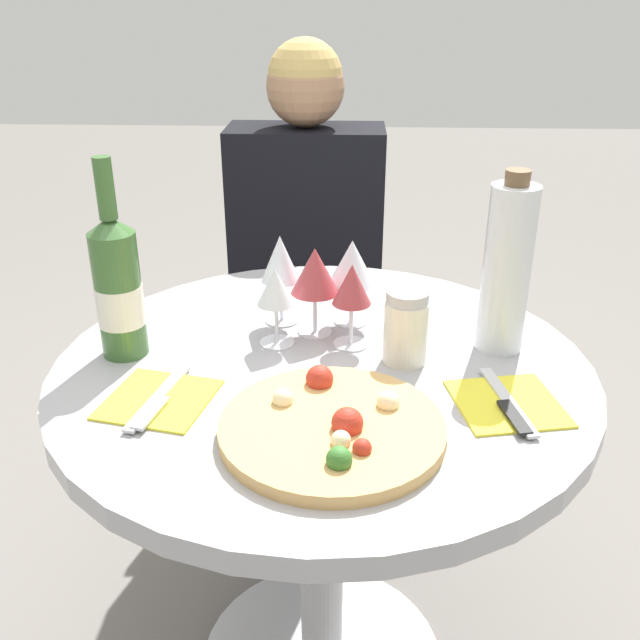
{
  "coord_description": "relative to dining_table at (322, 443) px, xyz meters",
  "views": [
    {
      "loc": [
        0.04,
        -1.02,
        1.27
      ],
      "look_at": [
        -0.0,
        -0.05,
        0.81
      ],
      "focal_mm": 40.0,
      "sensor_mm": 36.0,
      "label": 1
    }
  ],
  "objects": [
    {
      "name": "pizza_large",
      "position": [
        0.02,
        -0.2,
        0.17
      ],
      "size": [
        0.31,
        0.31,
        0.05
      ],
      "color": "tan",
      "rests_on": "dining_table"
    },
    {
      "name": "wine_glass_front_right",
      "position": [
        0.05,
        0.07,
        0.27
      ],
      "size": [
        0.07,
        0.07,
        0.15
      ],
      "color": "silver",
      "rests_on": "dining_table"
    },
    {
      "name": "wine_glass_front_left",
      "position": [
        -0.08,
        0.07,
        0.26
      ],
      "size": [
        0.06,
        0.06,
        0.14
      ],
      "color": "silver",
      "rests_on": "dining_table"
    },
    {
      "name": "wine_glass_back_left",
      "position": [
        -0.08,
        0.16,
        0.28
      ],
      "size": [
        0.07,
        0.07,
        0.16
      ],
      "color": "silver",
      "rests_on": "dining_table"
    },
    {
      "name": "place_setting_right",
      "position": [
        0.28,
        -0.12,
        0.16
      ],
      "size": [
        0.18,
        0.19,
        0.01
      ],
      "color": "yellow",
      "rests_on": "dining_table"
    },
    {
      "name": "chair_behind_diner",
      "position": [
        -0.07,
        0.81,
        -0.11
      ],
      "size": [
        0.39,
        0.39,
        0.92
      ],
      "rotation": [
        0.0,
        0.0,
        3.14
      ],
      "color": "silver",
      "rests_on": "ground_plane"
    },
    {
      "name": "sugar_shaker",
      "position": [
        0.13,
        0.01,
        0.22
      ],
      "size": [
        0.07,
        0.07,
        0.12
      ],
      "color": "silver",
      "rests_on": "dining_table"
    },
    {
      "name": "wine_glass_center",
      "position": [
        -0.02,
        0.11,
        0.27
      ],
      "size": [
        0.08,
        0.08,
        0.16
      ],
      "color": "silver",
      "rests_on": "dining_table"
    },
    {
      "name": "wine_glass_back_right",
      "position": [
        0.05,
        0.16,
        0.27
      ],
      "size": [
        0.08,
        0.08,
        0.16
      ],
      "color": "silver",
      "rests_on": "dining_table"
    },
    {
      "name": "place_setting_left",
      "position": [
        -0.24,
        -0.13,
        0.16
      ],
      "size": [
        0.18,
        0.19,
        0.01
      ],
      "color": "yellow",
      "rests_on": "dining_table"
    },
    {
      "name": "dining_table",
      "position": [
        0.0,
        0.0,
        0.0
      ],
      "size": [
        0.88,
        0.88,
        0.71
      ],
      "color": "#B2B2B7",
      "rests_on": "ground_plane"
    },
    {
      "name": "wine_bottle",
      "position": [
        -0.33,
        0.02,
        0.28
      ],
      "size": [
        0.08,
        0.08,
        0.33
      ],
      "color": "#38602D",
      "rests_on": "dining_table"
    },
    {
      "name": "tall_carafe",
      "position": [
        0.3,
        0.07,
        0.3
      ],
      "size": [
        0.08,
        0.08,
        0.31
      ],
      "color": "silver",
      "rests_on": "dining_table"
    },
    {
      "name": "seated_diner",
      "position": [
        -0.07,
        0.67,
        -0.03
      ],
      "size": [
        0.39,
        0.4,
        1.16
      ],
      "rotation": [
        0.0,
        0.0,
        3.14
      ],
      "color": "black",
      "rests_on": "ground_plane"
    }
  ]
}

